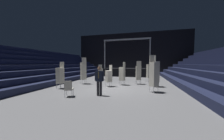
# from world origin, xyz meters

# --- Properties ---
(ground_plane) EXTENTS (22.00, 30.00, 0.10)m
(ground_plane) POSITION_xyz_m (0.00, 0.00, -0.05)
(ground_plane) COLOR slate
(arena_end_wall) EXTENTS (22.00, 0.30, 8.00)m
(arena_end_wall) POSITION_xyz_m (0.00, 15.00, 4.00)
(arena_end_wall) COLOR black
(arena_end_wall) RESTS_ON ground_plane
(bleacher_bank_left) EXTENTS (6.00, 24.00, 3.60)m
(bleacher_bank_left) POSITION_xyz_m (-8.00, 1.00, 1.80)
(bleacher_bank_left) COLOR #191E38
(bleacher_bank_left) RESTS_ON ground_plane
(stage_riser) EXTENTS (6.99, 3.34, 5.45)m
(stage_riser) POSITION_xyz_m (0.00, 9.55, 0.65)
(stage_riser) COLOR black
(stage_riser) RESTS_ON ground_plane
(man_with_tie) EXTENTS (0.57, 0.24, 1.76)m
(man_with_tie) POSITION_xyz_m (-0.20, -2.16, 1.00)
(man_with_tie) COLOR black
(man_with_tie) RESTS_ON ground_plane
(chair_stack_front_left) EXTENTS (0.51, 0.51, 2.05)m
(chair_stack_front_left) POSITION_xyz_m (-3.80, -1.03, 1.03)
(chair_stack_front_left) COLOR #B2B5BA
(chair_stack_front_left) RESTS_ON ground_plane
(chair_stack_front_right) EXTENTS (0.62, 0.62, 2.48)m
(chair_stack_front_right) POSITION_xyz_m (-3.11, 1.29, 1.24)
(chair_stack_front_right) COLOR #B2B5BA
(chair_stack_front_right) RESTS_ON ground_plane
(chair_stack_mid_left) EXTENTS (0.62, 0.62, 2.48)m
(chair_stack_mid_left) POSITION_xyz_m (2.98, -0.44, 1.24)
(chair_stack_mid_left) COLOR #B2B5BA
(chair_stack_mid_left) RESTS_ON ground_plane
(chair_stack_mid_right) EXTENTS (0.52, 0.52, 2.14)m
(chair_stack_mid_right) POSITION_xyz_m (1.90, 2.38, 1.07)
(chair_stack_mid_right) COLOR #B2B5BA
(chair_stack_mid_right) RESTS_ON ground_plane
(chair_stack_mid_centre) EXTENTS (0.61, 0.61, 2.56)m
(chair_stack_mid_centre) POSITION_xyz_m (3.30, 1.54, 1.28)
(chair_stack_mid_centre) COLOR #B2B5BA
(chair_stack_mid_centre) RESTS_ON ground_plane
(chair_stack_rear_left) EXTENTS (0.62, 0.62, 1.79)m
(chair_stack_rear_left) POSITION_xyz_m (-0.43, 0.64, 0.90)
(chair_stack_rear_left) COLOR #B2B5BA
(chair_stack_rear_left) RESTS_ON ground_plane
(chair_stack_rear_right) EXTENTS (0.47, 0.47, 1.79)m
(chair_stack_rear_right) POSITION_xyz_m (-2.53, 4.38, 0.90)
(chair_stack_rear_right) COLOR #B2B5BA
(chair_stack_rear_right) RESTS_ON ground_plane
(chair_stack_rear_centre) EXTENTS (0.59, 0.59, 2.31)m
(chair_stack_rear_centre) POSITION_xyz_m (2.96, 4.25, 1.15)
(chair_stack_rear_centre) COLOR #B2B5BA
(chair_stack_rear_centre) RESTS_ON ground_plane
(chair_stack_aisle_left) EXTENTS (0.53, 0.53, 2.05)m
(chair_stack_aisle_left) POSITION_xyz_m (0.52, 1.63, 1.03)
(chair_stack_aisle_left) COLOR #B2B5BA
(chair_stack_aisle_left) RESTS_ON ground_plane
(loose_chair_near_man) EXTENTS (0.57, 0.57, 0.95)m
(loose_chair_near_man) POSITION_xyz_m (-1.79, -2.83, 0.53)
(loose_chair_near_man) COLOR #B2B5BA
(loose_chair_near_man) RESTS_ON ground_plane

